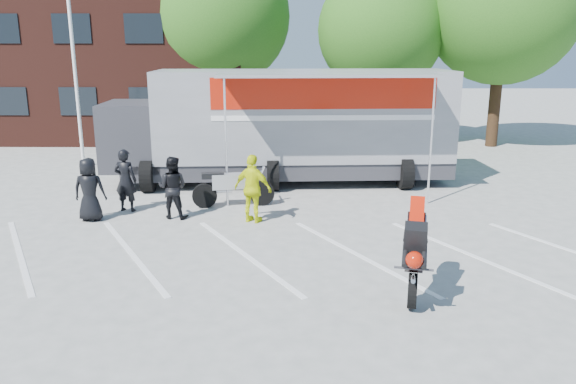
{
  "coord_description": "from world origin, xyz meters",
  "views": [
    {
      "loc": [
        1.24,
        -10.18,
        4.27
      ],
      "look_at": [
        1.13,
        1.27,
        1.3
      ],
      "focal_mm": 35.0,
      "sensor_mm": 36.0,
      "label": 1
    }
  ],
  "objects_px": {
    "tree_left": "(221,17)",
    "spectator_leather_c": "(173,187)",
    "spectator_leather_b": "(126,180)",
    "tree_mid": "(381,31)",
    "stunt_bike_rider": "(412,293)",
    "transporter_truck": "(288,182)",
    "tree_right": "(504,7)",
    "parked_motorcycle": "(234,206)",
    "spectator_leather_a": "(89,189)",
    "flagpole": "(78,23)",
    "spectator_hivis": "(253,189)"
  },
  "relations": [
    {
      "from": "tree_left",
      "to": "spectator_leather_c",
      "type": "relative_size",
      "value": 5.38
    },
    {
      "from": "spectator_leather_b",
      "to": "tree_mid",
      "type": "bearing_deg",
      "value": -115.59
    },
    {
      "from": "stunt_bike_rider",
      "to": "transporter_truck",
      "type": "bearing_deg",
      "value": 117.87
    },
    {
      "from": "tree_mid",
      "to": "spectator_leather_b",
      "type": "xyz_separation_m",
      "value": [
        -8.21,
        -10.76,
        -4.11
      ]
    },
    {
      "from": "tree_right",
      "to": "stunt_bike_rider",
      "type": "height_order",
      "value": "tree_right"
    },
    {
      "from": "stunt_bike_rider",
      "to": "spectator_leather_c",
      "type": "distance_m",
      "value": 6.94
    },
    {
      "from": "tree_mid",
      "to": "spectator_leather_c",
      "type": "height_order",
      "value": "tree_mid"
    },
    {
      "from": "tree_left",
      "to": "tree_right",
      "type": "xyz_separation_m",
      "value": [
        12.0,
        -1.5,
        0.31
      ]
    },
    {
      "from": "tree_right",
      "to": "transporter_truck",
      "type": "xyz_separation_m",
      "value": [
        -8.94,
        -6.92,
        -5.88
      ]
    },
    {
      "from": "tree_left",
      "to": "parked_motorcycle",
      "type": "xyz_separation_m",
      "value": [
        1.59,
        -11.31,
        -5.57
      ]
    },
    {
      "from": "spectator_leather_a",
      "to": "parked_motorcycle",
      "type": "bearing_deg",
      "value": -160.73
    },
    {
      "from": "flagpole",
      "to": "spectator_hivis",
      "type": "distance_m",
      "value": 10.24
    },
    {
      "from": "transporter_truck",
      "to": "spectator_leather_a",
      "type": "relative_size",
      "value": 6.96
    },
    {
      "from": "tree_mid",
      "to": "spectator_hivis",
      "type": "height_order",
      "value": "tree_mid"
    },
    {
      "from": "tree_right",
      "to": "spectator_leather_b",
      "type": "bearing_deg",
      "value": -142.16
    },
    {
      "from": "stunt_bike_rider",
      "to": "spectator_leather_a",
      "type": "relative_size",
      "value": 1.22
    },
    {
      "from": "transporter_truck",
      "to": "spectator_leather_c",
      "type": "height_order",
      "value": "transporter_truck"
    },
    {
      "from": "spectator_leather_c",
      "to": "tree_mid",
      "type": "bearing_deg",
      "value": -111.07
    },
    {
      "from": "tree_mid",
      "to": "parked_motorcycle",
      "type": "distance_m",
      "value": 12.65
    },
    {
      "from": "tree_right",
      "to": "transporter_truck",
      "type": "relative_size",
      "value": 0.81
    },
    {
      "from": "parked_motorcycle",
      "to": "spectator_leather_c",
      "type": "relative_size",
      "value": 1.43
    },
    {
      "from": "tree_mid",
      "to": "tree_left",
      "type": "bearing_deg",
      "value": 171.87
    },
    {
      "from": "flagpole",
      "to": "spectator_leather_a",
      "type": "relative_size",
      "value": 4.97
    },
    {
      "from": "flagpole",
      "to": "spectator_leather_b",
      "type": "distance_m",
      "value": 7.76
    },
    {
      "from": "spectator_leather_b",
      "to": "spectator_leather_c",
      "type": "distance_m",
      "value": 1.51
    },
    {
      "from": "tree_left",
      "to": "tree_mid",
      "type": "relative_size",
      "value": 1.13
    },
    {
      "from": "tree_left",
      "to": "stunt_bike_rider",
      "type": "xyz_separation_m",
      "value": [
        5.37,
        -16.9,
        -5.57
      ]
    },
    {
      "from": "tree_left",
      "to": "spectator_leather_a",
      "type": "height_order",
      "value": "tree_left"
    },
    {
      "from": "parked_motorcycle",
      "to": "stunt_bike_rider",
      "type": "relative_size",
      "value": 1.16
    },
    {
      "from": "parked_motorcycle",
      "to": "stunt_bike_rider",
      "type": "xyz_separation_m",
      "value": [
        3.77,
        -5.59,
        0.0
      ]
    },
    {
      "from": "tree_left",
      "to": "stunt_bike_rider",
      "type": "bearing_deg",
      "value": -72.38
    },
    {
      "from": "tree_mid",
      "to": "spectator_leather_b",
      "type": "distance_m",
      "value": 14.15
    },
    {
      "from": "flagpole",
      "to": "transporter_truck",
      "type": "distance_m",
      "value": 9.2
    },
    {
      "from": "spectator_hivis",
      "to": "spectator_leather_b",
      "type": "bearing_deg",
      "value": 8.55
    },
    {
      "from": "transporter_truck",
      "to": "spectator_leather_b",
      "type": "xyz_separation_m",
      "value": [
        -4.27,
        -3.35,
        0.84
      ]
    },
    {
      "from": "tree_mid",
      "to": "tree_right",
      "type": "xyz_separation_m",
      "value": [
        5.0,
        -0.5,
        0.93
      ]
    },
    {
      "from": "tree_left",
      "to": "tree_right",
      "type": "bearing_deg",
      "value": -7.13
    },
    {
      "from": "flagpole",
      "to": "spectator_leather_b",
      "type": "bearing_deg",
      "value": -62.27
    },
    {
      "from": "spectator_leather_a",
      "to": "spectator_hivis",
      "type": "height_order",
      "value": "spectator_hivis"
    },
    {
      "from": "tree_mid",
      "to": "transporter_truck",
      "type": "relative_size",
      "value": 0.69
    },
    {
      "from": "flagpole",
      "to": "transporter_truck",
      "type": "xyz_separation_m",
      "value": [
        7.3,
        -2.42,
        -5.05
      ]
    },
    {
      "from": "tree_right",
      "to": "spectator_hivis",
      "type": "xyz_separation_m",
      "value": [
        -9.76,
        -11.22,
        -5.02
      ]
    },
    {
      "from": "flagpole",
      "to": "tree_left",
      "type": "relative_size",
      "value": 0.93
    },
    {
      "from": "spectator_leather_a",
      "to": "spectator_hivis",
      "type": "bearing_deg",
      "value": 177.23
    },
    {
      "from": "tree_right",
      "to": "spectator_leather_b",
      "type": "relative_size",
      "value": 5.43
    },
    {
      "from": "transporter_truck",
      "to": "spectator_leather_c",
      "type": "relative_size",
      "value": 6.98
    },
    {
      "from": "flagpole",
      "to": "spectator_hivis",
      "type": "xyz_separation_m",
      "value": [
        6.48,
        -6.72,
        -4.19
      ]
    },
    {
      "from": "spectator_leather_b",
      "to": "spectator_leather_c",
      "type": "bearing_deg",
      "value": 167.73
    },
    {
      "from": "flagpole",
      "to": "spectator_leather_c",
      "type": "xyz_separation_m",
      "value": [
        4.41,
        -6.38,
        -4.25
      ]
    },
    {
      "from": "transporter_truck",
      "to": "spectator_leather_a",
      "type": "distance_m",
      "value": 6.53
    }
  ]
}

